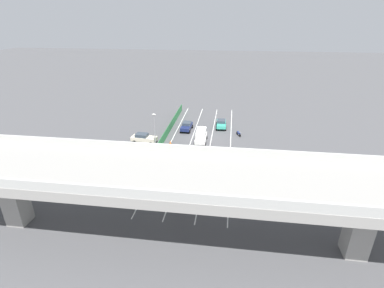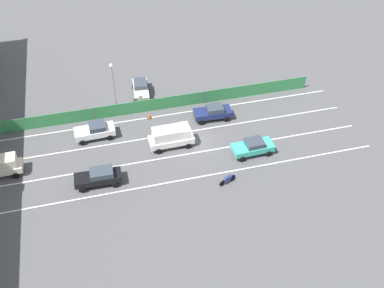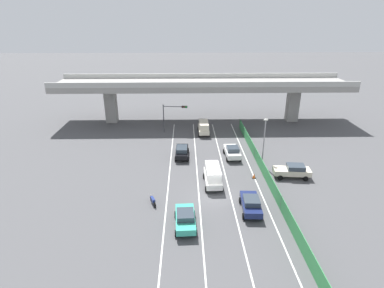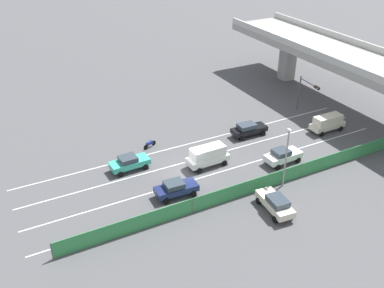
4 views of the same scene
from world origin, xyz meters
The scene contains 18 objects.
ground_plane centered at (0.00, 0.00, 0.00)m, with size 300.00×300.00×0.00m, color #4C4C4F.
lane_line_left_edge centered at (-5.32, 3.40, 0.00)m, with size 0.14×42.80×0.01m, color silver.
lane_line_mid_left centered at (-1.77, 3.40, 0.00)m, with size 0.14×42.80×0.01m, color silver.
lane_line_mid_right centered at (1.77, 3.40, 0.00)m, with size 0.14×42.80×0.01m, color silver.
lane_line_right_edge centered at (5.32, 3.40, 0.00)m, with size 0.14×42.80×0.01m, color silver.
elevated_overpass centered at (0.00, 26.80, 6.64)m, with size 53.63×9.04×8.33m.
green_fence centered at (6.55, 3.40, 0.81)m, with size 0.10×38.90×1.62m.
car_van_white centered at (-0.03, 2.37, 1.29)m, with size 2.11×4.71×2.30m.
car_sedan_navy centered at (3.40, -3.21, 0.90)m, with size 2.15×4.33×1.64m.
car_taxi_teal centered at (-3.30, -5.55, 0.90)m, with size 2.16×4.36×1.63m.
car_hatchback_white centered at (3.36, 10.01, 0.92)m, with size 2.18×4.34×1.71m.
car_van_cream centered at (-0.13, 19.78, 1.20)m, with size 1.93×4.59×2.11m.
car_sedan_black centered at (-3.75, 10.30, 0.92)m, with size 2.02×4.54×1.65m.
motorcycle centered at (-6.75, -1.71, 0.46)m, with size 0.91×1.84×0.93m.
parked_sedan_cream centered at (10.01, 3.94, 0.94)m, with size 4.62×2.31×1.70m.
traffic_light centered at (-5.38, 20.50, 3.57)m, with size 4.16×0.76×4.92m.
street_lamp centered at (6.99, 7.25, 4.05)m, with size 0.60×0.36×6.60m.
traffic_cone centered at (5.23, 3.82, 0.30)m, with size 0.47×0.47×0.65m.
Camera 3 is at (-3.20, -30.00, 18.53)m, focal length 29.02 mm.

